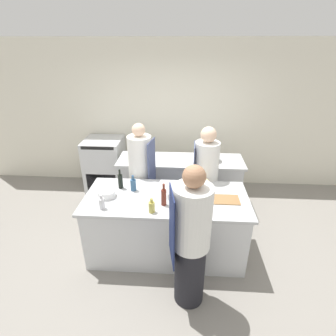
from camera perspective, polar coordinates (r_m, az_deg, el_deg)
ground_plane at (r=3.97m, az=-0.33°, el=-17.22°), size 16.00×16.00×0.00m
wall_back at (r=5.20m, az=1.26°, el=11.16°), size 8.00×0.06×2.80m
prep_counter at (r=3.68m, az=-0.35°, el=-12.14°), size 2.14×0.94×0.89m
pass_counter at (r=4.70m, az=2.63°, el=-3.05°), size 2.15×0.65×0.89m
oven_range at (r=5.35m, az=-13.51°, el=0.78°), size 0.71×0.70×1.03m
chef_at_prep_near at (r=2.83m, az=4.97°, el=-15.43°), size 0.43×0.42×1.71m
chef_at_stove at (r=4.10m, az=-5.89°, el=-1.58°), size 0.40×0.38×1.66m
chef_at_pass_far at (r=3.98m, az=8.10°, el=-2.61°), size 0.37×0.36×1.66m
bottle_olive_oil at (r=3.26m, az=-14.21°, el=-7.44°), size 0.07×0.07×0.19m
bottle_vinegar at (r=3.11m, az=-3.58°, el=-8.41°), size 0.08×0.08×0.18m
bottle_wine at (r=3.56m, az=-7.57°, el=-3.59°), size 0.08×0.08×0.22m
bottle_cooking_oil at (r=3.21m, az=-0.92°, el=-6.26°), size 0.07×0.07×0.29m
bottle_sauce at (r=3.64m, az=-10.32°, el=-2.74°), size 0.06×0.06×0.28m
bowl_mixing_large at (r=3.51m, az=-13.17°, el=-5.40°), size 0.23×0.23×0.09m
bowl_prep_small at (r=3.20m, az=5.35°, el=-8.35°), size 0.17×0.17×0.07m
bowl_ceramic_blue at (r=3.68m, az=7.17°, el=-3.34°), size 0.21×0.21×0.09m
bowl_wooden_salad at (r=3.38m, az=1.57°, el=-5.94°), size 0.20×0.20×0.09m
cutting_board at (r=3.44m, az=11.86°, el=-6.71°), size 0.41×0.24×0.01m
stockpot at (r=4.49m, az=9.27°, el=2.61°), size 0.30×0.30×0.16m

